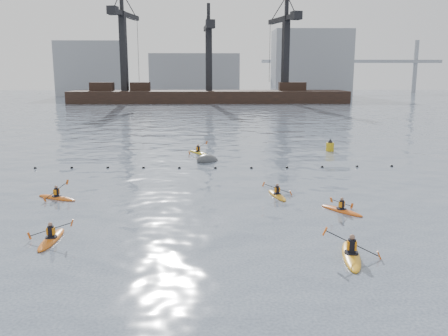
# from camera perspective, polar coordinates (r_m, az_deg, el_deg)

# --- Properties ---
(ground) EXTENTS (400.00, 400.00, 0.00)m
(ground) POSITION_cam_1_polar(r_m,az_deg,el_deg) (18.14, -3.76, -14.27)
(ground) COLOR #394353
(ground) RESTS_ON ground
(float_line) EXTENTS (33.24, 0.73, 0.24)m
(float_line) POSITION_cam_1_polar(r_m,az_deg,el_deg) (39.66, -3.22, 0.04)
(float_line) COLOR black
(float_line) RESTS_ON ground
(barge_pier) EXTENTS (72.00, 19.30, 29.50)m
(barge_pier) POSITION_cam_1_polar(r_m,az_deg,el_deg) (126.47, -1.92, 8.74)
(barge_pier) COLOR black
(barge_pier) RESTS_ON ground
(skyline) EXTENTS (141.00, 28.00, 22.00)m
(skyline) POSITION_cam_1_polar(r_m,az_deg,el_deg) (166.61, -0.97, 11.92)
(skyline) COLOR gray
(skyline) RESTS_ON ground
(kayaker_0) EXTENTS (2.22, 3.24, 1.17)m
(kayaker_0) POSITION_cam_1_polar(r_m,az_deg,el_deg) (24.21, -20.06, -7.97)
(kayaker_0) COLOR #CF5E13
(kayaker_0) RESTS_ON ground
(kayaker_1) EXTENTS (2.52, 3.72, 1.43)m
(kayaker_1) POSITION_cam_1_polar(r_m,az_deg,el_deg) (21.57, 15.07, -10.02)
(kayaker_1) COLOR orange
(kayaker_1) RESTS_ON ground
(kayaker_2) EXTENTS (2.99, 1.97, 1.14)m
(kayaker_2) POSITION_cam_1_polar(r_m,az_deg,el_deg) (31.88, -19.47, -3.33)
(kayaker_2) COLOR #C55612
(kayaker_2) RESTS_ON ground
(kayaker_3) EXTENTS (2.00, 2.99, 1.11)m
(kayaker_3) POSITION_cam_1_polar(r_m,az_deg,el_deg) (30.86, 6.40, -3.22)
(kayaker_3) COLOR orange
(kayaker_3) RESTS_ON ground
(kayaker_4) EXTENTS (2.21, 2.74, 1.11)m
(kayaker_4) POSITION_cam_1_polar(r_m,az_deg,el_deg) (28.17, 13.94, -4.92)
(kayaker_4) COLOR #CD5313
(kayaker_4) RESTS_ON ground
(kayaker_5) EXTENTS (2.26, 3.00, 1.24)m
(kayaker_5) POSITION_cam_1_polar(r_m,az_deg,el_deg) (47.00, -3.14, 1.92)
(kayaker_5) COLOR gold
(kayaker_5) RESTS_ON ground
(mooring_buoy) EXTENTS (2.87, 3.02, 1.74)m
(mooring_buoy) POSITION_cam_1_polar(r_m,az_deg,el_deg) (42.67, -1.97, 0.82)
(mooring_buoy) COLOR #37393C
(mooring_buoy) RESTS_ON ground
(nav_buoy) EXTENTS (0.79, 0.79, 1.45)m
(nav_buoy) POSITION_cam_1_polar(r_m,az_deg,el_deg) (49.33, 12.63, 2.51)
(nav_buoy) COLOR gold
(nav_buoy) RESTS_ON ground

